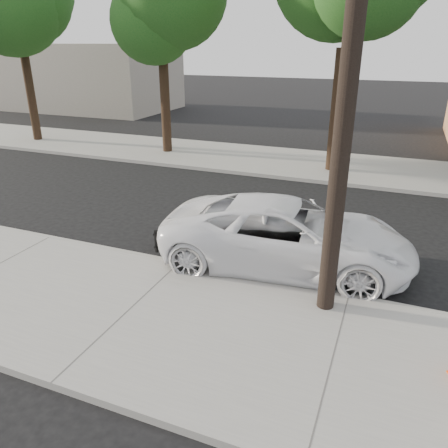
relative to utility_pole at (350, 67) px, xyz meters
The scene contains 9 objects.
ground 6.51m from the utility_pole, 143.13° to the left, with size 120.00×120.00×0.00m, color black.
near_sidewalk 6.07m from the utility_pole, 156.04° to the right, with size 90.00×4.40×0.15m, color gray.
far_sidewalk 12.64m from the utility_pole, 107.82° to the left, with size 90.00×5.00×0.15m, color gray.
curb_near 5.89m from the utility_pole, behind, with size 90.00×0.12×0.16m, color #9E9B93.
building_far 32.82m from the utility_pole, 136.11° to the left, with size 14.00×8.00×5.00m, color gray.
utility_pole is the anchor object (origin of this frame).
tree_a 20.43m from the utility_pole, 148.77° to the left, with size 4.65×4.50×9.00m.
tree_b 14.37m from the utility_pole, 131.18° to the left, with size 4.34×4.20×8.45m.
police_cruiser 4.39m from the utility_pole, 126.86° to the left, with size 2.74×5.94×1.65m, color white.
Camera 1 is at (4.52, -10.44, 5.07)m, focal length 35.00 mm.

